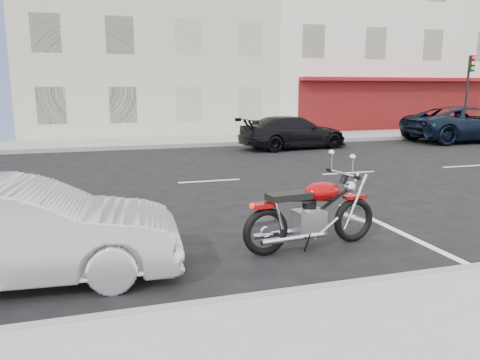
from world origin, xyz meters
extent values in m
plane|color=black|center=(0.00, 0.00, 0.00)|extent=(120.00, 120.00, 0.00)
cube|color=gray|center=(-5.00, 8.70, 0.07)|extent=(80.00, 3.40, 0.15)
cube|color=gray|center=(-5.00, -7.00, 0.08)|extent=(80.00, 0.12, 0.16)
cube|color=gray|center=(-5.00, 7.00, 0.08)|extent=(80.00, 0.12, 0.16)
cube|color=#B7B09C|center=(-2.00, 16.30, 5.75)|extent=(12.00, 12.00, 11.50)
cube|color=beige|center=(11.00, 16.30, 6.25)|extent=(14.00, 12.00, 12.50)
cylinder|color=black|center=(13.50, 8.40, 1.75)|extent=(0.12, 0.12, 3.20)
cube|color=black|center=(13.50, 8.25, 3.55)|extent=(0.26, 0.18, 0.80)
cylinder|color=beige|center=(12.00, 8.50, 0.45)|extent=(0.20, 0.20, 0.60)
sphere|color=beige|center=(12.00, 8.50, 0.77)|extent=(0.20, 0.20, 0.20)
torus|color=black|center=(-0.21, -5.23, 0.33)|extent=(0.71, 0.19, 0.70)
torus|color=black|center=(-1.71, -5.41, 0.33)|extent=(0.71, 0.19, 0.70)
cube|color=#880406|center=(-0.21, -5.23, 0.70)|extent=(0.37, 0.18, 0.05)
cube|color=#880406|center=(-1.75, -5.41, 0.72)|extent=(0.33, 0.20, 0.06)
cube|color=gray|center=(-1.01, -5.33, 0.40)|extent=(0.47, 0.36, 0.35)
ellipsoid|color=#880406|center=(-0.80, -5.30, 0.83)|extent=(0.62, 0.42, 0.28)
cube|color=black|center=(-1.35, -5.37, 0.81)|extent=(0.67, 0.34, 0.09)
cylinder|color=silver|center=(-0.45, -5.26, 1.07)|extent=(0.12, 0.73, 0.04)
sphere|color=silver|center=(-0.30, -5.24, 0.85)|extent=(0.18, 0.18, 0.18)
cylinder|color=silver|center=(-1.33, -5.51, 0.23)|extent=(0.99, 0.20, 0.08)
cylinder|color=silver|center=(-1.36, -5.22, 0.23)|extent=(0.99, 0.20, 0.08)
cylinder|color=silver|center=(-0.26, -5.24, 0.64)|extent=(0.40, 0.09, 0.83)
cylinder|color=black|center=(-0.78, -5.30, 0.57)|extent=(0.84, 0.15, 0.51)
imported|color=#ABADB2|center=(-5.65, -5.51, 0.63)|extent=(3.94, 1.62, 1.27)
imported|color=black|center=(10.98, 5.50, 0.77)|extent=(5.60, 2.67, 1.54)
imported|color=black|center=(2.68, 5.50, 0.64)|extent=(4.58, 2.37, 1.27)
camera|label=1|loc=(-4.67, -11.42, 2.33)|focal=35.00mm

